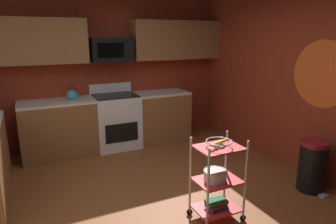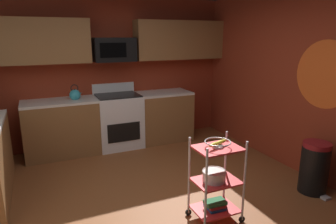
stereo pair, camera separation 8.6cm
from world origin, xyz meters
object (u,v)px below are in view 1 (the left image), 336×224
(microwave, at_px, (111,50))
(trash_can, at_px, (313,166))
(fruit_bowl, at_px, (219,143))
(oven_range, at_px, (116,121))
(book_stack, at_px, (216,204))
(mixing_bowl_large, at_px, (215,175))
(kettle, at_px, (72,95))
(rolling_cart, at_px, (217,180))

(microwave, xyz_separation_m, trash_can, (1.81, -2.71, -1.37))
(microwave, relative_size, fruit_bowl, 2.57)
(fruit_bowl, relative_size, trash_can, 0.41)
(oven_range, bearing_deg, fruit_bowl, -82.30)
(oven_range, relative_size, book_stack, 4.67)
(mixing_bowl_large, relative_size, kettle, 0.95)
(fruit_bowl, distance_m, book_stack, 0.70)
(oven_range, xyz_separation_m, fruit_bowl, (0.35, -2.60, 0.40))
(fruit_bowl, bearing_deg, book_stack, -90.00)
(microwave, distance_m, kettle, 1.00)
(book_stack, height_order, kettle, kettle)
(fruit_bowl, height_order, kettle, kettle)
(oven_range, bearing_deg, book_stack, -82.30)
(mixing_bowl_large, bearing_deg, microwave, 96.83)
(microwave, height_order, book_stack, microwave)
(rolling_cart, bearing_deg, oven_range, 97.70)
(oven_range, height_order, mixing_bowl_large, oven_range)
(microwave, relative_size, mixing_bowl_large, 2.78)
(book_stack, bearing_deg, trash_can, -0.26)
(rolling_cart, height_order, kettle, kettle)
(kettle, bearing_deg, book_stack, -67.78)
(kettle, relative_size, trash_can, 0.40)
(rolling_cart, distance_m, mixing_bowl_large, 0.07)
(microwave, distance_m, trash_can, 3.53)
(oven_range, bearing_deg, microwave, 90.26)
(fruit_bowl, xyz_separation_m, book_stack, (0.00, -0.00, -0.70))
(oven_range, distance_m, kettle, 0.88)
(trash_can, bearing_deg, microwave, 123.73)
(book_stack, bearing_deg, rolling_cart, -90.00)
(fruit_bowl, height_order, book_stack, fruit_bowl)
(mixing_bowl_large, height_order, trash_can, trash_can)
(mixing_bowl_large, relative_size, book_stack, 1.07)
(rolling_cart, xyz_separation_m, mixing_bowl_large, (-0.03, 0.00, 0.07))
(rolling_cart, xyz_separation_m, book_stack, (0.00, 0.00, -0.28))
(book_stack, bearing_deg, kettle, 112.22)
(microwave, xyz_separation_m, book_stack, (0.35, -2.70, -1.53))
(rolling_cart, distance_m, trash_can, 1.46)
(oven_range, distance_m, rolling_cart, 2.62)
(mixing_bowl_large, relative_size, trash_can, 0.38)
(microwave, height_order, rolling_cart, microwave)
(fruit_bowl, bearing_deg, mixing_bowl_large, -180.00)
(kettle, xyz_separation_m, trash_can, (2.52, -2.60, -0.67))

